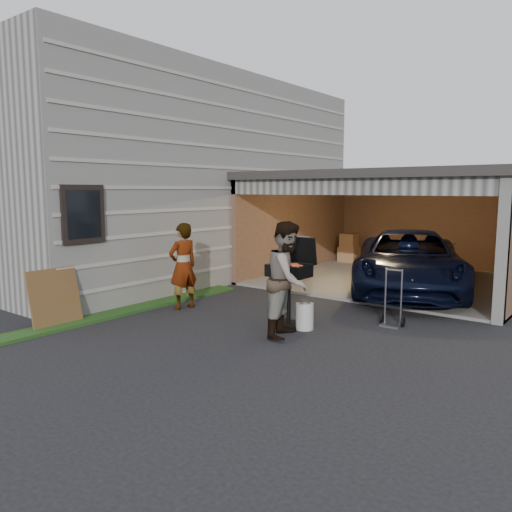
{
  "coord_description": "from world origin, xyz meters",
  "views": [
    {
      "loc": [
        5.84,
        -6.23,
        2.46
      ],
      "look_at": [
        -0.16,
        1.52,
        1.15
      ],
      "focal_mm": 35.0,
      "sensor_mm": 36.0,
      "label": 1
    }
  ],
  "objects_px": {
    "plywood_panel": "(55,298)",
    "woman": "(183,266)",
    "man": "(288,279)",
    "hand_truck": "(392,315)",
    "bbq_grill": "(290,274)",
    "propane_tank": "(305,316)",
    "minivan": "(409,264)"
  },
  "relations": [
    {
      "from": "bbq_grill",
      "to": "hand_truck",
      "type": "distance_m",
      "value": 2.0
    },
    {
      "from": "man",
      "to": "woman",
      "type": "bearing_deg",
      "value": 69.14
    },
    {
      "from": "woman",
      "to": "bbq_grill",
      "type": "xyz_separation_m",
      "value": [
        2.47,
        0.27,
        0.06
      ]
    },
    {
      "from": "man",
      "to": "propane_tank",
      "type": "xyz_separation_m",
      "value": [
        0.02,
        0.51,
        -0.74
      ]
    },
    {
      "from": "woman",
      "to": "propane_tank",
      "type": "distance_m",
      "value": 2.92
    },
    {
      "from": "minivan",
      "to": "man",
      "type": "relative_size",
      "value": 2.67
    },
    {
      "from": "woman",
      "to": "hand_truck",
      "type": "bearing_deg",
      "value": 119.43
    },
    {
      "from": "minivan",
      "to": "plywood_panel",
      "type": "xyz_separation_m",
      "value": [
        -3.96,
        -6.7,
        -0.19
      ]
    },
    {
      "from": "minivan",
      "to": "bbq_grill",
      "type": "height_order",
      "value": "bbq_grill"
    },
    {
      "from": "bbq_grill",
      "to": "plywood_panel",
      "type": "height_order",
      "value": "bbq_grill"
    },
    {
      "from": "plywood_panel",
      "to": "woman",
      "type": "bearing_deg",
      "value": 70.91
    },
    {
      "from": "woman",
      "to": "propane_tank",
      "type": "xyz_separation_m",
      "value": [
        2.84,
        0.21,
        -0.66
      ]
    },
    {
      "from": "man",
      "to": "hand_truck",
      "type": "relative_size",
      "value": 1.86
    },
    {
      "from": "minivan",
      "to": "plywood_panel",
      "type": "height_order",
      "value": "minivan"
    },
    {
      "from": "propane_tank",
      "to": "hand_truck",
      "type": "height_order",
      "value": "hand_truck"
    },
    {
      "from": "propane_tank",
      "to": "man",
      "type": "bearing_deg",
      "value": -92.17
    },
    {
      "from": "minivan",
      "to": "bbq_grill",
      "type": "xyz_separation_m",
      "value": [
        -0.66,
        -4.04,
        0.23
      ]
    },
    {
      "from": "minivan",
      "to": "propane_tank",
      "type": "xyz_separation_m",
      "value": [
        -0.3,
        -4.11,
        -0.48
      ]
    },
    {
      "from": "plywood_panel",
      "to": "man",
      "type": "bearing_deg",
      "value": 29.75
    },
    {
      "from": "man",
      "to": "hand_truck",
      "type": "distance_m",
      "value": 2.16
    },
    {
      "from": "man",
      "to": "hand_truck",
      "type": "xyz_separation_m",
      "value": [
        1.15,
        1.66,
        -0.77
      ]
    },
    {
      "from": "minivan",
      "to": "bbq_grill",
      "type": "bearing_deg",
      "value": -121.78
    },
    {
      "from": "plywood_panel",
      "to": "propane_tank",
      "type": "bearing_deg",
      "value": 35.28
    },
    {
      "from": "bbq_grill",
      "to": "hand_truck",
      "type": "bearing_deg",
      "value": 36.01
    },
    {
      "from": "minivan",
      "to": "hand_truck",
      "type": "distance_m",
      "value": 3.12
    },
    {
      "from": "plywood_panel",
      "to": "bbq_grill",
      "type": "bearing_deg",
      "value": 38.83
    },
    {
      "from": "woman",
      "to": "plywood_panel",
      "type": "bearing_deg",
      "value": -8.54
    },
    {
      "from": "woman",
      "to": "hand_truck",
      "type": "xyz_separation_m",
      "value": [
        3.97,
        1.36,
        -0.69
      ]
    },
    {
      "from": "man",
      "to": "bbq_grill",
      "type": "bearing_deg",
      "value": 16.14
    },
    {
      "from": "man",
      "to": "bbq_grill",
      "type": "xyz_separation_m",
      "value": [
        -0.34,
        0.57,
        -0.02
      ]
    },
    {
      "from": "woman",
      "to": "propane_tank",
      "type": "height_order",
      "value": "woman"
    },
    {
      "from": "minivan",
      "to": "plywood_panel",
      "type": "distance_m",
      "value": 7.79
    }
  ]
}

